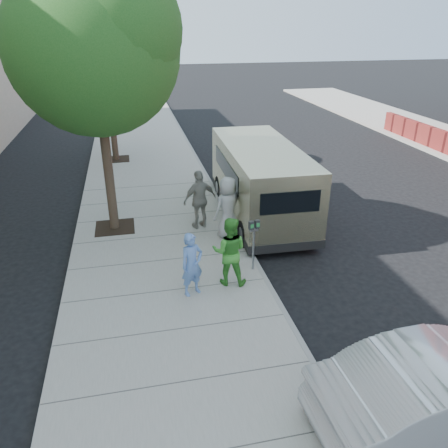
# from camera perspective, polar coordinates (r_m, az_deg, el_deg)

# --- Properties ---
(ground) EXTENTS (120.00, 120.00, 0.00)m
(ground) POSITION_cam_1_polar(r_m,az_deg,el_deg) (12.18, -3.19, -4.83)
(ground) COLOR black
(ground) RESTS_ON ground
(sidewalk) EXTENTS (5.00, 60.00, 0.15)m
(sidewalk) POSITION_cam_1_polar(r_m,az_deg,el_deg) (12.05, -7.91, -4.99)
(sidewalk) COLOR gray
(sidewalk) RESTS_ON ground
(curb_face) EXTENTS (0.12, 60.00, 0.16)m
(curb_face) POSITION_cam_1_polar(r_m,az_deg,el_deg) (12.41, 3.39, -3.82)
(curb_face) COLOR gray
(curb_face) RESTS_ON ground
(tree_near) EXTENTS (4.62, 4.60, 7.53)m
(tree_near) POSITION_cam_1_polar(r_m,az_deg,el_deg) (12.87, -16.49, 21.85)
(tree_near) COLOR black
(tree_near) RESTS_ON sidewalk
(tree_far) EXTENTS (3.92, 3.80, 6.49)m
(tree_far) POSITION_cam_1_polar(r_m,az_deg,el_deg) (20.49, -15.20, 20.98)
(tree_far) COLOR black
(tree_far) RESTS_ON sidewalk
(parking_meter) EXTENTS (0.30, 0.16, 1.39)m
(parking_meter) POSITION_cam_1_polar(r_m,az_deg,el_deg) (11.03, 3.92, -1.39)
(parking_meter) COLOR gray
(parking_meter) RESTS_ON sidewalk
(van) EXTENTS (2.37, 6.60, 2.42)m
(van) POSITION_cam_1_polar(r_m,az_deg,el_deg) (14.54, 4.65, 5.80)
(van) COLOR #C3B98C
(van) RESTS_ON ground
(person_officer) EXTENTS (0.67, 0.57, 1.56)m
(person_officer) POSITION_cam_1_polar(r_m,az_deg,el_deg) (10.17, -4.21, -5.30)
(person_officer) COLOR #5D84C6
(person_officer) RESTS_ON sidewalk
(person_green_shirt) EXTENTS (1.01, 0.89, 1.74)m
(person_green_shirt) POSITION_cam_1_polar(r_m,az_deg,el_deg) (10.51, 0.71, -3.59)
(person_green_shirt) COLOR green
(person_green_shirt) RESTS_ON sidewalk
(person_gray_shirt) EXTENTS (1.07, 0.91, 1.85)m
(person_gray_shirt) POSITION_cam_1_polar(r_m,az_deg,el_deg) (12.83, 0.53, 2.19)
(person_gray_shirt) COLOR #A8A8AA
(person_gray_shirt) RESTS_ON sidewalk
(person_striped_polo) EXTENTS (1.17, 0.76, 1.85)m
(person_striped_polo) POSITION_cam_1_polar(r_m,az_deg,el_deg) (13.41, -3.17, 3.20)
(person_striped_polo) COLOR gray
(person_striped_polo) RESTS_ON sidewalk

